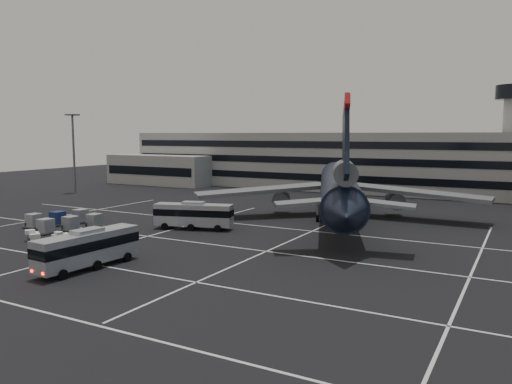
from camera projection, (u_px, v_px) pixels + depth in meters
ground at (164, 247)px, 60.50m from camera, size 260.00×260.00×0.00m
lane_markings at (174, 247)px, 60.67m from camera, size 90.00×55.62×0.01m
terminal at (339, 162)px, 123.03m from camera, size 125.00×26.00×24.00m
hills at (470, 198)px, 201.22m from camera, size 352.00×180.00×44.00m
lightpole_left at (73, 142)px, 115.94m from camera, size 2.40×2.40×18.28m
trijet_main at (339, 188)px, 78.44m from camera, size 44.28×55.52×18.08m
bus_near at (88, 247)px, 50.64m from camera, size 3.53×11.72×4.08m
bus_far at (194, 214)px, 71.72m from camera, size 11.61×5.86×4.00m
tug_a at (60, 237)px, 63.92m from camera, size 1.72×2.23×1.27m
tug_b at (34, 236)px, 63.88m from camera, size 2.59×2.29×1.43m
uld_cluster at (64, 221)px, 72.67m from camera, size 10.75×11.57×2.10m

